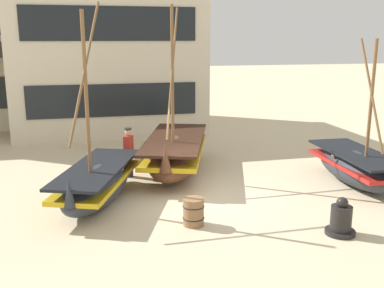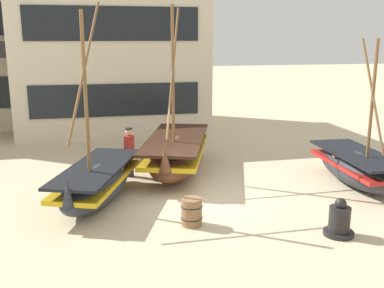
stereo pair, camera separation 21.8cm
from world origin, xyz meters
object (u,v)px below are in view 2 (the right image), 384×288
Objects in this scene: fisherman_by_hull at (129,153)px; harbor_building_main at (112,59)px; wooden_barrel at (192,212)px; fishing_boat_centre_large at (176,153)px; capstan_winch at (339,221)px; fishing_boat_near_left at (97,182)px; fishing_boat_far_right at (358,167)px.

harbor_building_main reaches higher than fisherman_by_hull.
fisherman_by_hull is 4.58m from wooden_barrel.
capstan_winch is (2.87, -5.87, -0.33)m from fishing_boat_centre_large.
fishing_boat_centre_large is at bearing -78.96° from harbor_building_main.
fishing_boat_near_left is at bearing -116.36° from fisherman_by_hull.
fishing_boat_centre_large is at bearing 154.50° from fishing_boat_far_right.
fishing_boat_centre_large is 8.00× the size of wooden_barrel.
capstan_winch is 3.56m from wooden_barrel.
fishing_boat_far_right is (8.12, -0.21, -0.01)m from fishing_boat_near_left.
capstan_winch is 15.73m from harbor_building_main.
wooden_barrel is (2.29, -2.18, -0.25)m from fishing_boat_near_left.
fishing_boat_far_right is 13.76m from harbor_building_main.
fishing_boat_near_left is at bearing -138.99° from fishing_boat_centre_large.
fishing_boat_near_left is 0.60× the size of harbor_building_main.
fishing_boat_far_right is 2.72× the size of fisherman_by_hull.
fishing_boat_centre_large reaches higher than fishing_boat_near_left.
harbor_building_main is at bearing 121.95° from fishing_boat_far_right.
harbor_building_main is at bearing 84.91° from fishing_boat_near_left.
harbor_building_main reaches higher than fishing_boat_centre_large.
fishing_boat_far_right is at bearing -58.05° from harbor_building_main.
fisherman_by_hull reaches higher than wooden_barrel.
fishing_boat_centre_large is at bearing 5.01° from fisherman_by_hull.
fisherman_by_hull is 2.41× the size of wooden_barrel.
fisherman_by_hull is at bearing 63.64° from fishing_boat_near_left.
fishing_boat_near_left is 11.62m from harbor_building_main.
harbor_building_main is (1.00, 11.21, 2.90)m from fishing_boat_near_left.
capstan_winch is (4.49, -5.73, -0.48)m from fisherman_by_hull.
fishing_boat_far_right is at bearing -1.45° from fishing_boat_near_left.
fisherman_by_hull is at bearing 160.88° from fishing_boat_far_right.
fishing_boat_near_left reaches higher than wooden_barrel.
fishing_boat_near_left is at bearing -95.09° from harbor_building_main.
fishing_boat_centre_large reaches higher than fisherman_by_hull.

